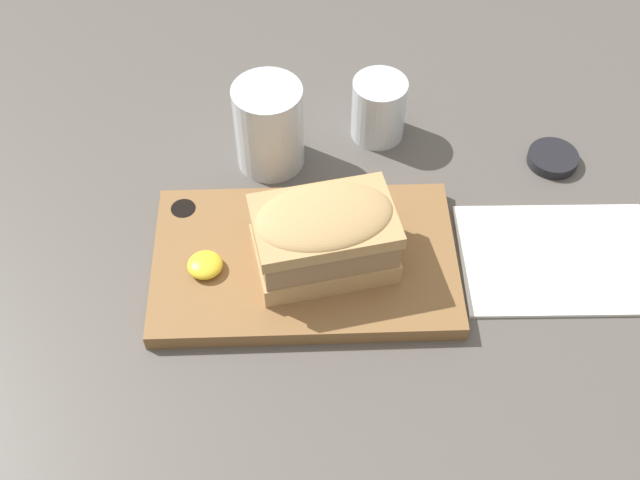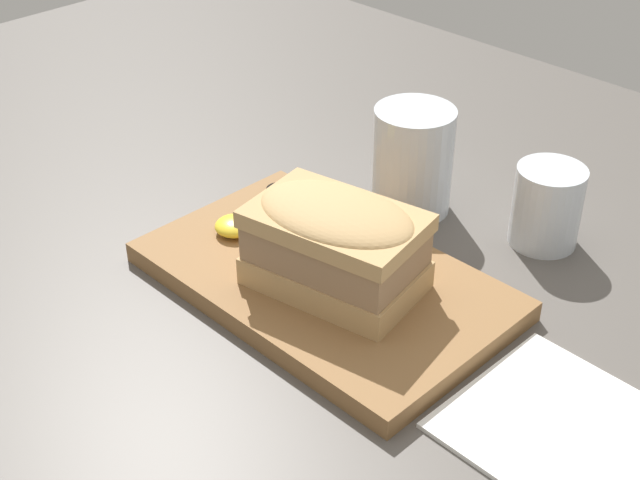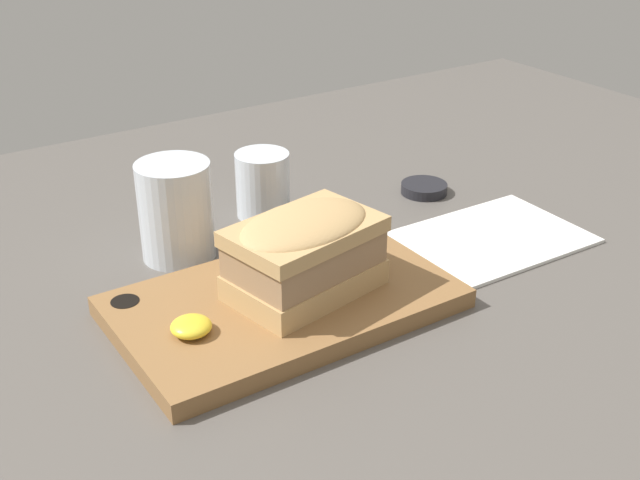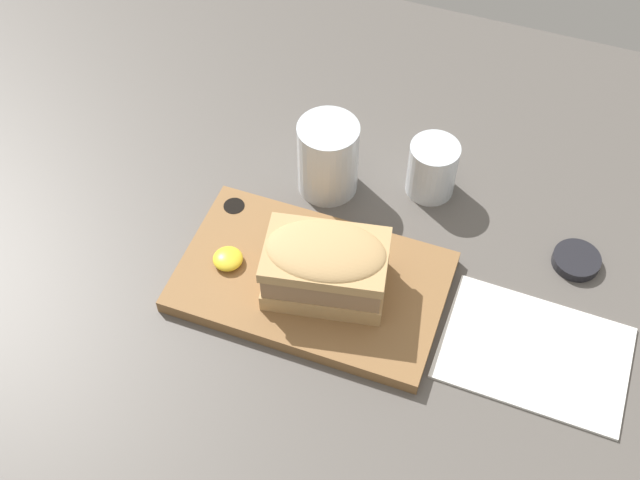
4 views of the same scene
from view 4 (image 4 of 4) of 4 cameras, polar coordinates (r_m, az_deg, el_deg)
name	(u,v)px [view 4 (image 4 of 4)]	position (r cm, az deg, el deg)	size (l,w,h in cm)	color
dining_table	(346,264)	(98.92, 1.84, -1.70)	(165.74, 103.86, 2.00)	#56514C
serving_board	(311,281)	(95.05, -0.62, -2.94)	(31.24, 18.99, 1.92)	olive
sandwich	(326,265)	(89.95, 0.41, -1.79)	(15.20, 11.28, 8.02)	tan
mustard_dollop	(228,259)	(95.51, -6.57, -1.33)	(3.59, 3.59, 1.44)	yellow
water_glass	(328,161)	(102.13, 0.57, 5.61)	(7.79, 7.79, 10.53)	silver
wine_glass	(432,170)	(103.53, 7.97, 4.94)	(6.34, 6.34, 7.66)	silver
napkin	(534,353)	(93.98, 15.00, -7.74)	(20.97, 14.85, 0.40)	white
condiment_dish	(576,260)	(102.03, 17.76, -1.38)	(5.78, 5.78, 1.27)	black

